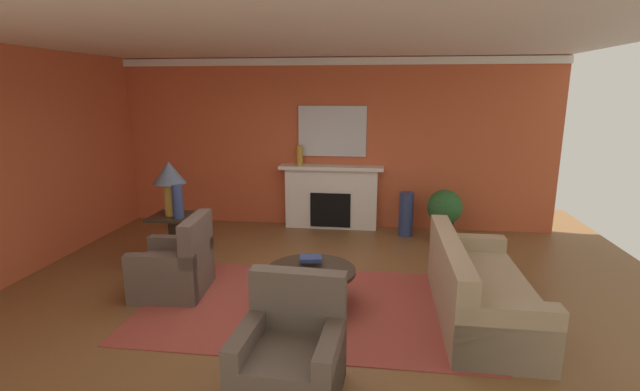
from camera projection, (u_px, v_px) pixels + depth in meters
name	position (u px, v px, depth m)	size (l,w,h in m)	color
ground_plane	(294.00, 298.00, 5.42)	(9.38, 9.38, 0.00)	brown
wall_fireplace	(326.00, 144.00, 8.08)	(7.82, 0.12, 2.94)	#C65633
wall_window	(14.00, 164.00, 5.84)	(0.12, 6.68, 2.94)	#C65633
ceiling_panel	(296.00, 36.00, 5.04)	(7.82, 6.68, 0.06)	white
crown_moulding	(326.00, 61.00, 7.69)	(7.82, 0.08, 0.12)	white
area_rug	(311.00, 306.00, 5.19)	(3.79, 2.21, 0.01)	#993D33
fireplace	(331.00, 198.00, 8.07)	(1.80, 0.35, 1.11)	white
mantel_mirror	(332.00, 131.00, 7.93)	(1.18, 0.04, 0.87)	silver
sofa	(477.00, 292.00, 4.87)	(0.90, 2.10, 0.85)	tan
armchair_near_window	(175.00, 269.00, 5.49)	(0.86, 0.86, 0.95)	brown
armchair_facing_fireplace	(290.00, 360.00, 3.63)	(0.84, 0.84, 0.95)	brown
coffee_table	(311.00, 279.00, 5.12)	(1.00, 1.00, 0.45)	#2D2319
side_table	(174.00, 236.00, 6.42)	(0.56, 0.56, 0.70)	#2D2319
table_lamp	(169.00, 178.00, 6.24)	(0.44, 0.44, 0.75)	#B28E38
vase_on_side_table	(178.00, 201.00, 6.17)	(0.14, 0.14, 0.47)	navy
vase_tall_corner	(406.00, 214.00, 7.65)	(0.24, 0.24, 0.74)	navy
vase_mantel_left	(299.00, 155.00, 7.92)	(0.11, 0.11, 0.35)	#B7892D
book_red_cover	(297.00, 273.00, 4.93)	(0.21, 0.18, 0.05)	navy
book_art_folio	(311.00, 259.00, 5.22)	(0.25, 0.18, 0.05)	navy
potted_plant	(445.00, 211.00, 7.40)	(0.56, 0.56, 0.83)	#333333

